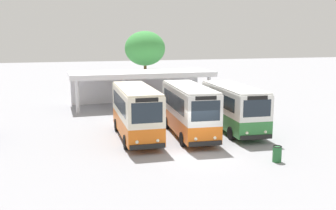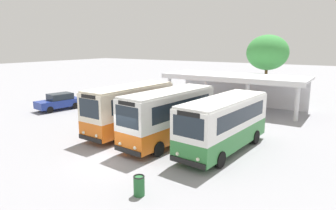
{
  "view_description": "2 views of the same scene",
  "coord_description": "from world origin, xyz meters",
  "px_view_note": "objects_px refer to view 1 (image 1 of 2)",
  "views": [
    {
      "loc": [
        -7.84,
        -19.62,
        6.69
      ],
      "look_at": [
        0.35,
        7.44,
        1.63
      ],
      "focal_mm": 40.34,
      "sensor_mm": 36.0,
      "label": 1
    },
    {
      "loc": [
        11.02,
        -11.63,
        6.4
      ],
      "look_at": [
        -1.95,
        8.3,
        1.51
      ],
      "focal_mm": 31.71,
      "sensor_mm": 36.0,
      "label": 2
    }
  ],
  "objects_px": {
    "city_bus_nearest_orange": "(136,111)",
    "waiting_chair_middle_seat": "(147,100)",
    "waiting_chair_far_end_seat": "(163,99)",
    "waiting_chair_second_from_end": "(141,100)",
    "litter_bin_apron": "(277,154)",
    "city_bus_middle_cream": "(233,106)",
    "city_bus_second_in_row": "(189,109)",
    "waiting_chair_end_by_column": "(136,101)",
    "waiting_chair_fifth_seat": "(157,100)",
    "waiting_chair_fourth_seat": "(152,100)"
  },
  "relations": [
    {
      "from": "city_bus_nearest_orange",
      "to": "waiting_chair_middle_seat",
      "type": "xyz_separation_m",
      "value": [
        3.65,
        11.96,
        -1.38
      ]
    },
    {
      "from": "city_bus_nearest_orange",
      "to": "waiting_chair_fourth_seat",
      "type": "relative_size",
      "value": 9.05
    },
    {
      "from": "waiting_chair_end_by_column",
      "to": "waiting_chair_far_end_seat",
      "type": "xyz_separation_m",
      "value": [
        2.8,
        0.04,
        0.0
      ]
    },
    {
      "from": "waiting_chair_second_from_end",
      "to": "litter_bin_apron",
      "type": "height_order",
      "value": "litter_bin_apron"
    },
    {
      "from": "city_bus_middle_cream",
      "to": "waiting_chair_second_from_end",
      "type": "relative_size",
      "value": 9.4
    },
    {
      "from": "waiting_chair_middle_seat",
      "to": "waiting_chair_fourth_seat",
      "type": "bearing_deg",
      "value": 7.58
    },
    {
      "from": "waiting_chair_end_by_column",
      "to": "waiting_chair_far_end_seat",
      "type": "relative_size",
      "value": 1.0
    },
    {
      "from": "waiting_chair_fifth_seat",
      "to": "waiting_chair_middle_seat",
      "type": "bearing_deg",
      "value": -176.03
    },
    {
      "from": "city_bus_nearest_orange",
      "to": "waiting_chair_second_from_end",
      "type": "distance_m",
      "value": 12.51
    },
    {
      "from": "city_bus_second_in_row",
      "to": "waiting_chair_end_by_column",
      "type": "xyz_separation_m",
      "value": [
        -1.07,
        12.39,
        -1.39
      ]
    },
    {
      "from": "waiting_chair_fifth_seat",
      "to": "waiting_chair_far_end_seat",
      "type": "relative_size",
      "value": 1.0
    },
    {
      "from": "city_bus_second_in_row",
      "to": "waiting_chair_middle_seat",
      "type": "height_order",
      "value": "city_bus_second_in_row"
    },
    {
      "from": "city_bus_nearest_orange",
      "to": "waiting_chair_fifth_seat",
      "type": "relative_size",
      "value": 9.05
    },
    {
      "from": "waiting_chair_fifth_seat",
      "to": "city_bus_middle_cream",
      "type": "bearing_deg",
      "value": -78.45
    },
    {
      "from": "litter_bin_apron",
      "to": "waiting_chair_middle_seat",
      "type": "bearing_deg",
      "value": 98.05
    },
    {
      "from": "city_bus_nearest_orange",
      "to": "waiting_chair_second_from_end",
      "type": "relative_size",
      "value": 9.05
    },
    {
      "from": "city_bus_nearest_orange",
      "to": "waiting_chair_far_end_seat",
      "type": "distance_m",
      "value": 13.25
    },
    {
      "from": "waiting_chair_middle_seat",
      "to": "litter_bin_apron",
      "type": "bearing_deg",
      "value": -81.95
    },
    {
      "from": "waiting_chair_middle_seat",
      "to": "waiting_chair_fifth_seat",
      "type": "height_order",
      "value": "same"
    },
    {
      "from": "waiting_chair_second_from_end",
      "to": "waiting_chair_fifth_seat",
      "type": "height_order",
      "value": "same"
    },
    {
      "from": "city_bus_second_in_row",
      "to": "city_bus_middle_cream",
      "type": "xyz_separation_m",
      "value": [
        3.6,
        0.53,
        -0.11
      ]
    },
    {
      "from": "waiting_chair_fourth_seat",
      "to": "waiting_chair_far_end_seat",
      "type": "xyz_separation_m",
      "value": [
        1.12,
        0.02,
        0.0
      ]
    },
    {
      "from": "waiting_chair_middle_seat",
      "to": "waiting_chair_end_by_column",
      "type": "bearing_deg",
      "value": 177.22
    },
    {
      "from": "city_bus_nearest_orange",
      "to": "city_bus_second_in_row",
      "type": "relative_size",
      "value": 0.99
    },
    {
      "from": "city_bus_second_in_row",
      "to": "waiting_chair_second_from_end",
      "type": "bearing_deg",
      "value": 92.36
    },
    {
      "from": "waiting_chair_fourth_seat",
      "to": "city_bus_middle_cream",
      "type": "bearing_deg",
      "value": -75.88
    },
    {
      "from": "waiting_chair_second_from_end",
      "to": "city_bus_second_in_row",
      "type": "bearing_deg",
      "value": -87.64
    },
    {
      "from": "waiting_chair_end_by_column",
      "to": "city_bus_nearest_orange",
      "type": "bearing_deg",
      "value": -101.88
    },
    {
      "from": "city_bus_second_in_row",
      "to": "waiting_chair_second_from_end",
      "type": "xyz_separation_m",
      "value": [
        -0.51,
        12.43,
        -1.39
      ]
    },
    {
      "from": "city_bus_second_in_row",
      "to": "waiting_chair_fifth_seat",
      "type": "xyz_separation_m",
      "value": [
        1.17,
        12.42,
        -1.39
      ]
    },
    {
      "from": "litter_bin_apron",
      "to": "waiting_chair_fifth_seat",
      "type": "bearing_deg",
      "value": 94.68
    },
    {
      "from": "waiting_chair_end_by_column",
      "to": "waiting_chair_fourth_seat",
      "type": "height_order",
      "value": "same"
    },
    {
      "from": "city_bus_middle_cream",
      "to": "waiting_chair_fifth_seat",
      "type": "bearing_deg",
      "value": 101.55
    },
    {
      "from": "city_bus_middle_cream",
      "to": "city_bus_second_in_row",
      "type": "bearing_deg",
      "value": -171.69
    },
    {
      "from": "waiting_chair_second_from_end",
      "to": "waiting_chair_fourth_seat",
      "type": "xyz_separation_m",
      "value": [
        1.12,
        -0.01,
        0.0
      ]
    },
    {
      "from": "city_bus_middle_cream",
      "to": "waiting_chair_far_end_seat",
      "type": "bearing_deg",
      "value": 98.92
    },
    {
      "from": "waiting_chair_fourth_seat",
      "to": "litter_bin_apron",
      "type": "bearing_deg",
      "value": -83.64
    },
    {
      "from": "city_bus_middle_cream",
      "to": "waiting_chair_middle_seat",
      "type": "bearing_deg",
      "value": 106.73
    },
    {
      "from": "city_bus_nearest_orange",
      "to": "city_bus_middle_cream",
      "type": "distance_m",
      "value": 7.2
    },
    {
      "from": "waiting_chair_end_by_column",
      "to": "city_bus_middle_cream",
      "type": "bearing_deg",
      "value": -68.51
    },
    {
      "from": "waiting_chair_end_by_column",
      "to": "waiting_chair_fourth_seat",
      "type": "distance_m",
      "value": 1.68
    },
    {
      "from": "waiting_chair_end_by_column",
      "to": "waiting_chair_fourth_seat",
      "type": "bearing_deg",
      "value": 0.68
    },
    {
      "from": "waiting_chair_far_end_seat",
      "to": "waiting_chair_middle_seat",
      "type": "bearing_deg",
      "value": -176.79
    },
    {
      "from": "city_bus_middle_cream",
      "to": "waiting_chair_far_end_seat",
      "type": "distance_m",
      "value": 12.12
    },
    {
      "from": "city_bus_second_in_row",
      "to": "waiting_chair_fourth_seat",
      "type": "distance_m",
      "value": 12.51
    },
    {
      "from": "city_bus_nearest_orange",
      "to": "waiting_chair_middle_seat",
      "type": "bearing_deg",
      "value": 73.04
    },
    {
      "from": "waiting_chair_middle_seat",
      "to": "waiting_chair_fourth_seat",
      "type": "height_order",
      "value": "same"
    },
    {
      "from": "city_bus_second_in_row",
      "to": "city_bus_middle_cream",
      "type": "relative_size",
      "value": 0.97
    },
    {
      "from": "waiting_chair_middle_seat",
      "to": "waiting_chair_fourth_seat",
      "type": "relative_size",
      "value": 1.0
    },
    {
      "from": "city_bus_middle_cream",
      "to": "waiting_chair_end_by_column",
      "type": "height_order",
      "value": "city_bus_middle_cream"
    }
  ]
}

